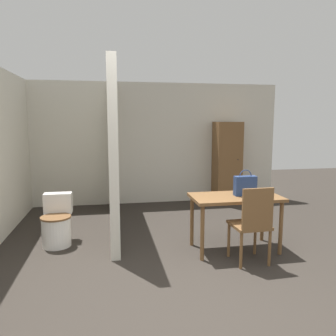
{
  "coord_description": "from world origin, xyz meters",
  "views": [
    {
      "loc": [
        -0.79,
        -2.71,
        1.71
      ],
      "look_at": [
        0.01,
        1.69,
        1.07
      ],
      "focal_mm": 35.0,
      "sensor_mm": 36.0,
      "label": 1
    }
  ],
  "objects_px": {
    "wooden_chair": "(252,222)",
    "wooden_cabinet": "(227,163)",
    "toilet": "(57,224)",
    "handbag": "(245,185)",
    "dining_table": "(235,202)"
  },
  "relations": [
    {
      "from": "toilet",
      "to": "handbag",
      "type": "height_order",
      "value": "handbag"
    },
    {
      "from": "toilet",
      "to": "handbag",
      "type": "relative_size",
      "value": 2.01
    },
    {
      "from": "dining_table",
      "to": "toilet",
      "type": "bearing_deg",
      "value": 165.26
    },
    {
      "from": "toilet",
      "to": "handbag",
      "type": "bearing_deg",
      "value": -13.92
    },
    {
      "from": "dining_table",
      "to": "wooden_chair",
      "type": "xyz_separation_m",
      "value": [
        0.03,
        -0.45,
        -0.13
      ]
    },
    {
      "from": "wooden_cabinet",
      "to": "toilet",
      "type": "bearing_deg",
      "value": -149.04
    },
    {
      "from": "dining_table",
      "to": "handbag",
      "type": "bearing_deg",
      "value": 1.55
    },
    {
      "from": "dining_table",
      "to": "handbag",
      "type": "xyz_separation_m",
      "value": [
        0.13,
        0.0,
        0.23
      ]
    },
    {
      "from": "wooden_chair",
      "to": "toilet",
      "type": "bearing_deg",
      "value": 153.69
    },
    {
      "from": "toilet",
      "to": "handbag",
      "type": "xyz_separation_m",
      "value": [
        2.5,
        -0.62,
        0.58
      ]
    },
    {
      "from": "wooden_chair",
      "to": "wooden_cabinet",
      "type": "relative_size",
      "value": 0.56
    },
    {
      "from": "dining_table",
      "to": "wooden_chair",
      "type": "distance_m",
      "value": 0.47
    },
    {
      "from": "toilet",
      "to": "wooden_cabinet",
      "type": "relative_size",
      "value": 0.41
    },
    {
      "from": "wooden_chair",
      "to": "wooden_cabinet",
      "type": "xyz_separation_m",
      "value": [
        0.79,
        2.99,
        0.33
      ]
    },
    {
      "from": "wooden_chair",
      "to": "wooden_cabinet",
      "type": "distance_m",
      "value": 3.11
    }
  ]
}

